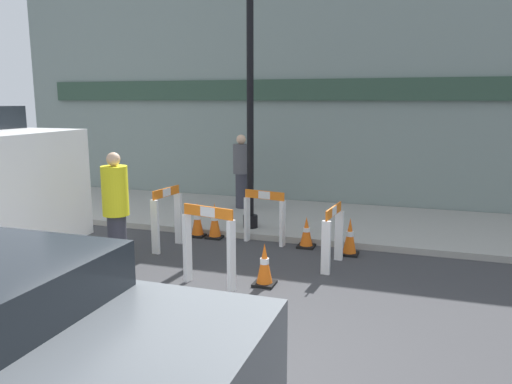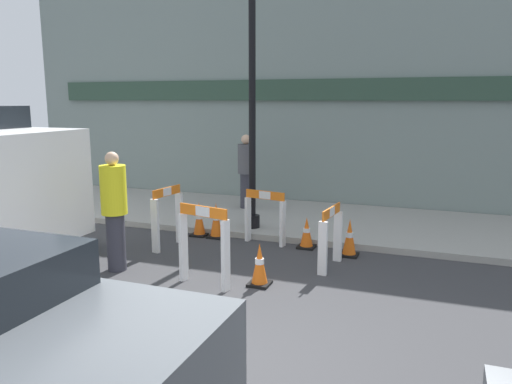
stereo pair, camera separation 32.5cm
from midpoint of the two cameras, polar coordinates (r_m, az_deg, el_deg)
ground_plane at (r=5.05m, az=-4.28°, el=-20.10°), size 60.00×60.00×0.00m
sidewalk_slab at (r=10.57m, az=9.98°, el=-3.40°), size 18.00×3.33×0.12m
storefront_facade at (r=11.98m, az=12.00°, el=11.16°), size 18.00×0.22×5.50m
streetlamp_post at (r=9.59m, az=0.58°, el=20.43°), size 0.44×0.44×6.52m
barricade_0 at (r=8.97m, az=2.07°, el=-2.71°), size 0.79×0.27×0.97m
barricade_1 at (r=8.82m, az=-9.04°, el=-2.73°), size 0.22×0.75×1.08m
barricade_2 at (r=6.95m, az=-4.66°, el=-5.90°), size 0.82×0.31×1.14m
barricade_3 at (r=7.79m, az=9.73°, el=-4.91°), size 0.21×0.81×0.97m
traffic_cone_0 at (r=8.82m, az=6.86°, el=-4.71°), size 0.30×0.30×0.55m
traffic_cone_1 at (r=9.57m, az=-5.55°, el=-3.17°), size 0.30×0.30×0.65m
traffic_cone_2 at (r=7.04m, az=1.75°, el=-8.37°), size 0.30×0.30×0.61m
traffic_cone_3 at (r=8.48m, az=11.72°, el=-5.20°), size 0.30×0.30×0.63m
traffic_cone_4 at (r=9.41m, az=-3.59°, el=-3.32°), size 0.30×0.30×0.67m
person_worker at (r=7.73m, az=-14.73°, el=-1.77°), size 0.55×0.55×1.82m
person_pedestrian at (r=11.36m, az=-0.33°, el=2.63°), size 0.46×0.46×1.68m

